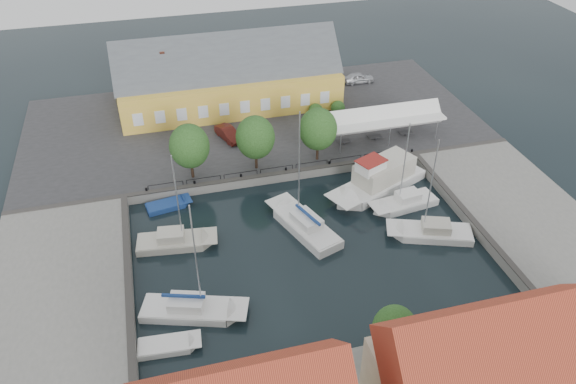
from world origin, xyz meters
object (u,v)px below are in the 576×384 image
at_px(tent_canopy, 385,118).
at_px(launch_nw, 168,206).
at_px(trawler, 379,181).
at_px(warehouse, 224,80).
at_px(east_boat_b, 431,234).
at_px(car_silver, 359,78).
at_px(center_sailboat, 304,226).
at_px(launch_sw, 169,347).
at_px(west_boat_b, 175,243).
at_px(east_boat_a, 405,204).
at_px(west_boat_d, 192,311).
at_px(car_red, 228,134).

height_order(tent_canopy, launch_nw, tent_canopy).
relative_size(trawler, launch_nw, 2.53).
relative_size(warehouse, east_boat_b, 2.55).
bearing_deg(launch_nw, car_silver, 36.56).
xyz_separation_m(car_silver, center_sailboat, (-16.42, -28.54, -1.38)).
relative_size(east_boat_b, launch_sw, 2.23).
bearing_deg(car_silver, west_boat_b, 135.48).
bearing_deg(east_boat_b, car_silver, 81.48).
bearing_deg(west_boat_b, launch_nw, 91.05).
relative_size(warehouse, tent_canopy, 2.04).
bearing_deg(east_boat_a, trawler, 110.15).
height_order(trawler, west_boat_b, west_boat_b).
bearing_deg(tent_canopy, warehouse, 140.14).
distance_m(east_boat_a, west_boat_b, 23.44).
xyz_separation_m(east_boat_b, launch_nw, (-24.03, 11.19, -0.17)).
distance_m(trawler, west_boat_b, 22.42).
relative_size(center_sailboat, west_boat_d, 1.11).
height_order(warehouse, west_boat_d, west_boat_d).
relative_size(car_silver, launch_sw, 0.87).
relative_size(warehouse, launch_nw, 5.90).
distance_m(east_boat_a, west_boat_d, 24.68).
relative_size(car_red, east_boat_a, 0.42).
height_order(west_boat_b, west_boat_d, west_boat_d).
relative_size(trawler, west_boat_b, 1.17).
xyz_separation_m(center_sailboat, west_boat_d, (-11.91, -8.06, -0.09)).
height_order(car_red, center_sailboat, center_sailboat).
distance_m(tent_canopy, launch_nw, 26.94).
xyz_separation_m(east_boat_b, launch_sw, (-25.62, -7.01, -0.17)).
distance_m(launch_sw, launch_nw, 18.27).
relative_size(warehouse, east_boat_a, 2.74).
height_order(trawler, launch_sw, trawler).
distance_m(car_silver, west_boat_b, 39.95).
relative_size(warehouse, trawler, 2.33).
height_order(car_silver, trawler, trawler).
relative_size(car_silver, car_red, 0.98).
relative_size(tent_canopy, east_boat_a, 1.34).
distance_m(center_sailboat, east_boat_b, 12.24).
xyz_separation_m(trawler, east_boat_b, (1.81, -8.70, -0.76)).
distance_m(warehouse, car_red, 9.72).
bearing_deg(east_boat_a, west_boat_d, -158.60).
relative_size(center_sailboat, launch_sw, 2.60).
distance_m(east_boat_b, west_boat_b, 24.43).
bearing_deg(warehouse, car_red, -97.78).
distance_m(tent_canopy, car_red, 18.55).
bearing_deg(car_red, east_boat_a, -66.29).
relative_size(center_sailboat, east_boat_a, 1.25).
distance_m(trawler, launch_nw, 22.37).
height_order(tent_canopy, trawler, trawler).
bearing_deg(west_boat_b, warehouse, 70.15).
height_order(tent_canopy, west_boat_b, west_boat_b).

